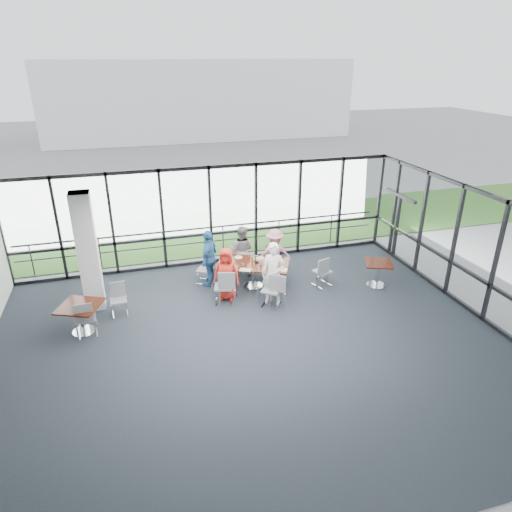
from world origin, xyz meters
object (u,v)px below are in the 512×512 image
object	(u,v)px
diner_end	(209,258)
chair_main_end	(204,270)
chair_main_fr	(275,260)
chair_spare_lb	(118,300)
side_table_right	(378,267)
chair_main_nl	(223,287)
chair_spare_la	(86,318)
side_table_left	(80,309)
chair_spare_r	(322,271)
diner_near_right	(273,274)
diner_far_right	(275,253)
diner_near_left	(226,274)
chair_main_nr	(271,290)
chair_main_fl	(242,258)
structural_column	(88,252)
main_table	(253,267)
diner_far_left	(242,250)

from	to	relation	value
diner_end	chair_main_end	bearing A→B (deg)	-108.89
chair_main_fr	chair_spare_lb	distance (m)	4.91
side_table_right	chair_main_nl	xyz separation A→B (m)	(-4.56, 0.27, -0.13)
chair_main_fr	chair_spare_la	distance (m)	5.87
side_table_left	chair_spare_r	world-z (taller)	chair_spare_r
side_table_left	diner_near_right	xyz separation A→B (m)	(4.93, 0.08, 0.24)
chair_main_nl	chair_spare_lb	xyz separation A→B (m)	(-2.76, 0.15, -0.07)
diner_near_right	diner_far_right	bearing A→B (deg)	99.73
diner_near_left	chair_main_nr	world-z (taller)	diner_near_left
side_table_right	chair_main_nr	size ratio (longest dim) A/B	1.05
diner_near_left	chair_main_fl	xyz separation A→B (m)	(0.88, 1.67, -0.35)
structural_column	chair_main_fr	distance (m)	5.52
side_table_left	chair_spare_la	xyz separation A→B (m)	(0.10, -0.16, -0.17)
diner_end	chair_main_fl	world-z (taller)	diner_end
diner_far_right	chair_main_end	distance (m)	2.19
chair_main_end	chair_spare_lb	bearing A→B (deg)	-33.86
side_table_right	chair_main_nl	bearing A→B (deg)	176.67
diner_near_right	chair_spare_r	distance (m)	1.86
diner_near_left	chair_main_nr	distance (m)	1.32
diner_end	main_table	bearing A→B (deg)	98.50
diner_near_right	side_table_right	bearing A→B (deg)	31.40
main_table	side_table_right	size ratio (longest dim) A/B	2.31
diner_far_left	chair_main_nr	size ratio (longest dim) A/B	1.62
diner_near_left	chair_spare_la	bearing A→B (deg)	-142.45
structural_column	chair_main_fr	bearing A→B (deg)	7.34
diner_far_left	chair_spare_lb	bearing A→B (deg)	52.56
side_table_right	chair_main_end	bearing A→B (deg)	161.48
diner_far_right	chair_main_nr	distance (m)	1.93
structural_column	chair_main_nl	world-z (taller)	structural_column
chair_main_fl	chair_spare_lb	world-z (taller)	chair_spare_lb
main_table	chair_main_end	bearing A→B (deg)	178.87
chair_main_nr	chair_spare_la	size ratio (longest dim) A/B	1.01
diner_end	chair_main_fr	world-z (taller)	diner_end
side_table_right	chair_main_fr	world-z (taller)	chair_main_fr
chair_main_nr	chair_spare_r	size ratio (longest dim) A/B	1.05
chair_main_nl	side_table_left	bearing A→B (deg)	-158.11
structural_column	chair_spare_lb	size ratio (longest dim) A/B	3.80
diner_end	chair_main_fl	xyz separation A→B (m)	(1.17, 0.69, -0.45)
diner_far_left	chair_main_end	world-z (taller)	diner_far_left
chair_main_nr	chair_main_end	xyz separation A→B (m)	(-1.48, 1.89, -0.06)
diner_near_left	chair_spare_lb	distance (m)	2.92
diner_far_left	chair_main_nr	distance (m)	2.24
side_table_left	side_table_right	xyz separation A→B (m)	(8.19, 0.20, -0.03)
diner_end	chair_main_fr	distance (m)	2.17
diner_far_left	chair_main_fl	size ratio (longest dim) A/B	1.91
diner_far_right	chair_main_nr	size ratio (longest dim) A/B	1.58
diner_far_right	chair_main_nl	bearing A→B (deg)	47.30
side_table_right	chair_main_fl	bearing A→B (deg)	148.70
diner_far_right	chair_main_fr	xyz separation A→B (m)	(0.09, 0.19, -0.33)
chair_main_nr	chair_main_fr	bearing A→B (deg)	104.49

